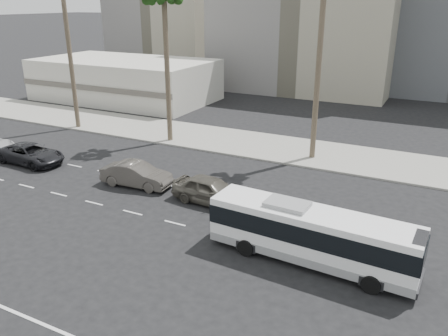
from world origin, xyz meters
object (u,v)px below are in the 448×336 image
Objects in this scene: car_c at (31,154)px; car_b at (137,175)px; city_bus at (311,234)px; car_a at (211,190)px.

car_b is at bearing -88.19° from car_c.
city_bus reaches higher than car_b.
car_c is (-15.88, 0.12, -0.09)m from car_a.
city_bus is 23.65m from car_c.
city_bus is 2.05× the size of car_b.
car_a is at bearing -96.19° from car_b.
car_b is 10.07m from car_c.
city_bus is at bearing -110.88° from car_b.
car_a is at bearing 156.79° from city_bus.
car_a is 5.82m from car_b.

